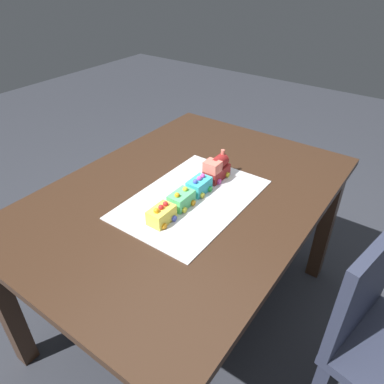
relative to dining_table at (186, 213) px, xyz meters
name	(u,v)px	position (x,y,z in m)	size (l,w,h in m)	color
ground_plane	(187,309)	(0.00, 0.00, -0.63)	(8.00, 8.00, 0.00)	#2D3038
dining_table	(186,213)	(0.00, 0.00, 0.00)	(1.40, 1.00, 0.74)	#382316
cake_board	(192,199)	(0.03, 0.05, 0.11)	(0.60, 0.40, 0.00)	silver
cake_locomotive	(217,168)	(-0.16, 0.05, 0.16)	(0.14, 0.08, 0.12)	maroon
cake_car_flatbed_turquoise	(199,185)	(-0.03, 0.05, 0.14)	(0.10, 0.08, 0.07)	#38B7C6
cake_car_tanker_mint_green	(181,199)	(0.09, 0.05, 0.14)	(0.10, 0.08, 0.07)	#59CC7A
cake_car_gondola_lemon	(161,215)	(0.21, 0.05, 0.14)	(0.10, 0.08, 0.07)	#F4E04C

